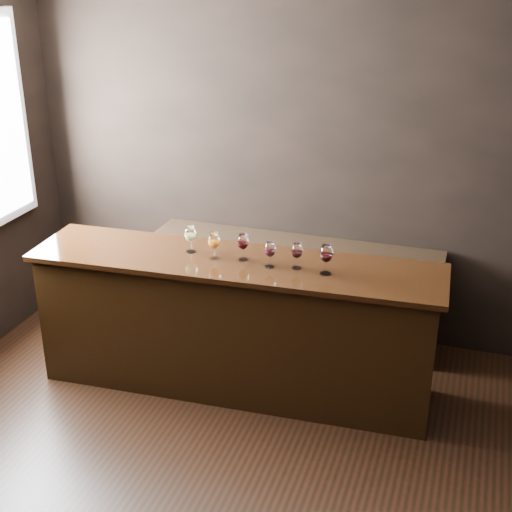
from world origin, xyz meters
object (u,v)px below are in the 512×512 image
(glass_red_a, at_px, (243,242))
(glass_red_c, at_px, (297,251))
(glass_white, at_px, (190,234))
(glass_amber, at_px, (214,241))
(glass_red_d, at_px, (326,254))
(glass_red_b, at_px, (270,250))
(back_bar_shelf, at_px, (294,290))
(bar_counter, at_px, (235,327))

(glass_red_a, height_order, glass_red_c, glass_red_a)
(glass_white, distance_m, glass_amber, 0.21)
(glass_red_c, xyz_separation_m, glass_red_d, (0.20, -0.03, 0.02))
(glass_red_a, height_order, glass_red_b, glass_red_a)
(glass_red_a, bearing_deg, glass_amber, -166.66)
(glass_amber, xyz_separation_m, glass_red_b, (0.40, -0.01, -0.01))
(back_bar_shelf, height_order, glass_red_a, glass_red_a)
(glass_red_a, xyz_separation_m, glass_red_c, (0.38, -0.02, -0.01))
(glass_amber, distance_m, glass_red_a, 0.20)
(glass_red_c, bearing_deg, glass_white, 177.49)
(back_bar_shelf, relative_size, glass_red_c, 12.97)
(bar_counter, height_order, glass_red_a, glass_red_a)
(glass_amber, relative_size, glass_red_d, 0.92)
(glass_red_c, bearing_deg, back_bar_shelf, 105.83)
(glass_red_a, bearing_deg, glass_red_c, -3.02)
(glass_red_a, bearing_deg, glass_red_d, -4.73)
(glass_red_b, bearing_deg, glass_red_c, 12.00)
(glass_red_b, bearing_deg, bar_counter, 173.06)
(glass_red_b, distance_m, glass_red_d, 0.38)
(glass_red_b, xyz_separation_m, glass_red_c, (0.17, 0.04, -0.00))
(bar_counter, xyz_separation_m, glass_white, (-0.34, 0.04, 0.65))
(glass_amber, height_order, glass_red_c, glass_amber)
(glass_red_b, bearing_deg, glass_white, 173.24)
(glass_red_a, xyz_separation_m, glass_red_d, (0.59, -0.05, 0.01))
(glass_white, height_order, glass_red_a, glass_white)
(glass_red_b, relative_size, glass_red_d, 0.88)
(glass_red_a, distance_m, glass_red_c, 0.38)
(bar_counter, bearing_deg, glass_amber, -174.66)
(glass_red_d, bearing_deg, glass_red_b, -178.67)
(glass_white, distance_m, glass_red_a, 0.39)
(bar_counter, distance_m, glass_red_b, 0.69)
(back_bar_shelf, relative_size, glass_red_b, 12.78)
(back_bar_shelf, distance_m, glass_red_b, 1.13)
(bar_counter, height_order, glass_red_c, glass_red_c)
(bar_counter, distance_m, glass_white, 0.73)
(glass_white, bearing_deg, glass_red_d, -3.65)
(glass_red_d, bearing_deg, bar_counter, 177.92)
(glass_amber, height_order, glass_red_b, glass_amber)
(glass_amber, height_order, glass_red_d, glass_red_d)
(bar_counter, height_order, glass_amber, glass_amber)
(back_bar_shelf, bearing_deg, glass_amber, -111.51)
(back_bar_shelf, bearing_deg, glass_white, -123.86)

